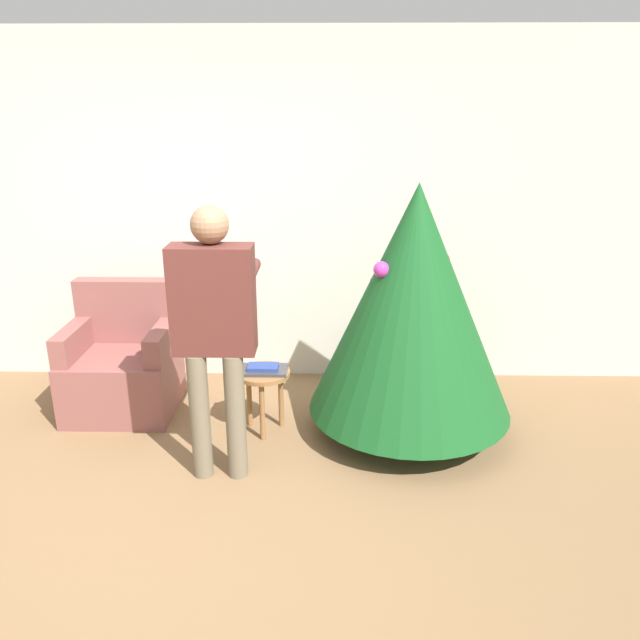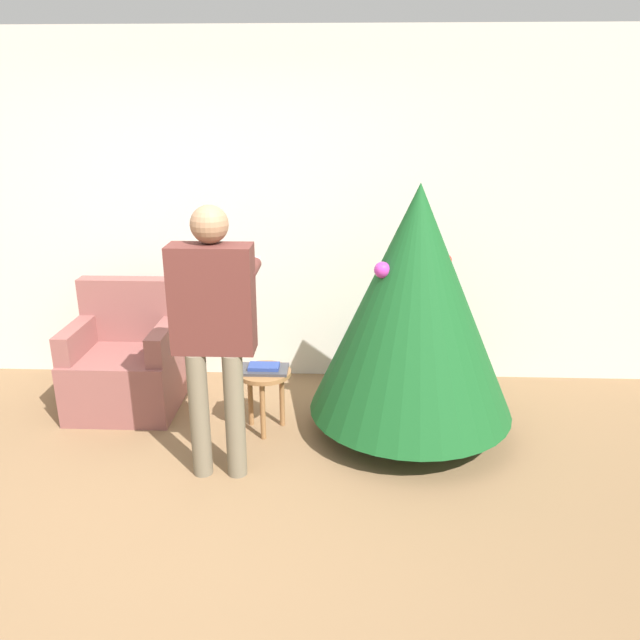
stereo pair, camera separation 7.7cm
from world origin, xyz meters
name	(u,v)px [view 1 (the left image)]	position (x,y,z in m)	size (l,w,h in m)	color
ground_plane	(173,549)	(0.00, 0.00, 0.00)	(14.00, 14.00, 0.00)	brown
wall_back	(228,214)	(0.00, 2.23, 1.35)	(8.00, 0.06, 2.70)	beige
christmas_tree	(413,302)	(1.35, 1.27, 0.94)	(1.37, 1.37, 1.71)	brown
armchair	(124,366)	(-0.72, 1.58, 0.33)	(0.76, 0.68, 0.93)	brown
person_standing	(214,320)	(0.14, 0.74, 0.99)	(0.48, 0.57, 1.64)	#6B604C
side_stool	(263,382)	(0.35, 1.24, 0.37)	(0.37, 0.37, 0.45)	olive
laptop	(263,370)	(0.35, 1.24, 0.46)	(0.33, 0.20, 0.02)	#38383D
book	(263,367)	(0.35, 1.24, 0.48)	(0.21, 0.12, 0.02)	navy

